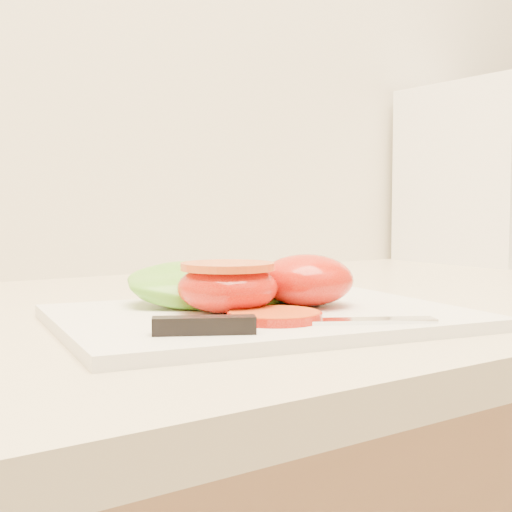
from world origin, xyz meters
TOP-DOWN VIEW (x-y plane):
  - cutting_board at (-0.48, 1.55)m, footprint 0.37×0.29m
  - tomato_half_dome at (-0.43, 1.55)m, footprint 0.08×0.08m
  - tomato_half_cut at (-0.51, 1.56)m, footprint 0.08×0.08m
  - tomato_slice_0 at (-0.50, 1.51)m, footprint 0.07×0.07m
  - lettuce_leaf_0 at (-0.48, 1.62)m, footprint 0.17×0.12m
  - lettuce_leaf_1 at (-0.44, 1.62)m, footprint 0.11×0.09m
  - knife at (-0.53, 1.48)m, footprint 0.21×0.09m
  - appliance at (0.22, 1.85)m, footprint 0.21×0.26m

SIDE VIEW (x-z plane):
  - cutting_board at x=-0.48m, z-range 0.93..0.94m
  - tomato_slice_0 at x=-0.50m, z-range 0.94..0.95m
  - knife at x=-0.53m, z-range 0.94..0.95m
  - lettuce_leaf_1 at x=-0.44m, z-range 0.94..0.96m
  - lettuce_leaf_0 at x=-0.48m, z-range 0.94..0.97m
  - tomato_half_cut at x=-0.51m, z-range 0.94..0.98m
  - tomato_half_dome at x=-0.43m, z-range 0.94..0.98m
  - appliance at x=0.22m, z-range 0.93..1.23m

